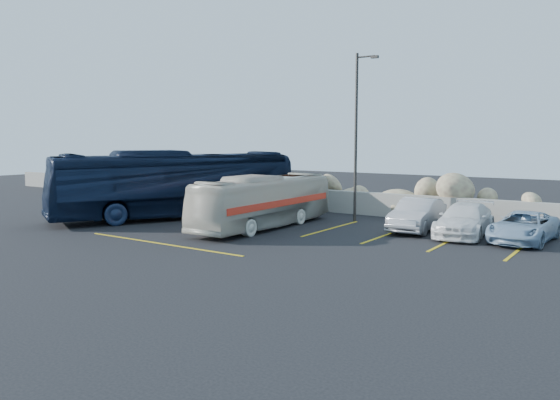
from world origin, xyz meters
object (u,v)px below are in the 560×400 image
Objects in this scene: tour_coach at (174,184)px; car_b at (417,215)px; vintage_bus at (264,201)px; car_c at (465,220)px; lamppost at (357,132)px; car_d at (524,227)px.

tour_coach reaches higher than car_b.
vintage_bus is at bearing 27.17° from tour_coach.
lamppost is at bearing 166.21° from car_c.
car_d is at bearing -6.67° from car_b.
car_b is at bearing -179.37° from car_d.
lamppost reaches higher than vintage_bus.
car_c is (5.46, -0.93, -3.64)m from lamppost.
vintage_bus reaches higher than car_d.
car_d is (2.30, -0.12, -0.07)m from car_c.
tour_coach reaches higher than car_c.
car_b is at bearing -13.51° from lamppost.
lamppost is 8.66m from car_d.
lamppost reaches higher than car_c.
tour_coach is at bearing -168.48° from car_b.
lamppost reaches higher than tour_coach.
lamppost is at bearing 162.80° from car_b.
tour_coach reaches higher than car_d.
tour_coach is 16.28m from car_d.
car_b is at bearing 26.54° from vintage_bus.
car_c is (8.08, 3.00, -0.53)m from vintage_bus.
car_d is at bearing -7.66° from lamppost.
lamppost is 1.76× the size of car_c.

